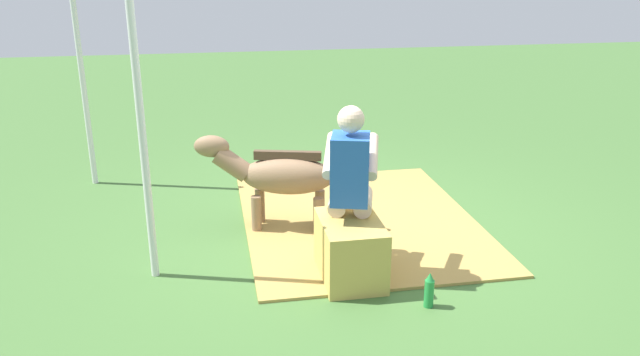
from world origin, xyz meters
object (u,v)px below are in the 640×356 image
(hay_bale, at_px, (350,250))
(person_seated, at_px, (351,180))
(pony_standing, at_px, (278,175))
(tent_pole_left, at_px, (142,135))
(soda_bottle, at_px, (429,290))
(tent_pole_right, at_px, (83,81))

(hay_bale, xyz_separation_m, person_seated, (0.16, -0.03, 0.51))
(person_seated, height_order, pony_standing, person_seated)
(pony_standing, height_order, tent_pole_left, tent_pole_left)
(soda_bottle, bearing_deg, hay_bale, 41.18)
(tent_pole_right, bearing_deg, person_seated, -136.96)
(pony_standing, xyz_separation_m, soda_bottle, (-1.57, -0.89, -0.39))
(person_seated, bearing_deg, tent_pole_left, 84.19)
(soda_bottle, xyz_separation_m, tent_pole_right, (3.17, 2.75, 1.01))
(soda_bottle, relative_size, tent_pole_right, 0.12)
(hay_bale, distance_m, tent_pole_right, 3.62)
(pony_standing, height_order, soda_bottle, pony_standing)
(pony_standing, bearing_deg, hay_bale, -157.66)
(person_seated, bearing_deg, pony_standing, 27.50)
(tent_pole_left, bearing_deg, pony_standing, -55.61)
(hay_bale, height_order, tent_pole_right, tent_pole_right)
(person_seated, relative_size, soda_bottle, 5.08)
(soda_bottle, relative_size, tent_pole_left, 0.12)
(person_seated, relative_size, tent_pole_right, 0.59)
(person_seated, xyz_separation_m, soda_bottle, (-0.68, -0.43, -0.62))
(hay_bale, height_order, pony_standing, pony_standing)
(tent_pole_right, bearing_deg, tent_pole_left, -161.16)
(tent_pole_left, bearing_deg, soda_bottle, -113.22)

